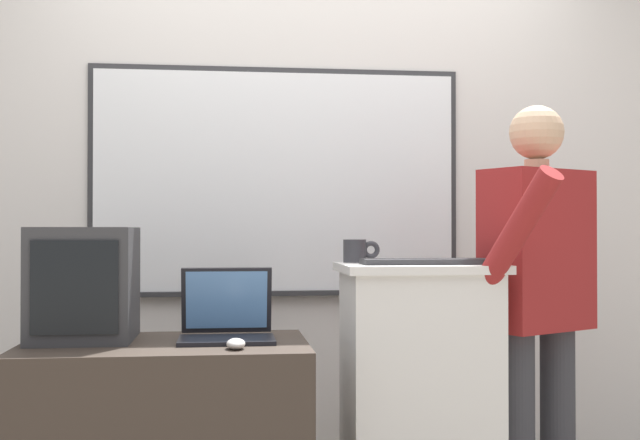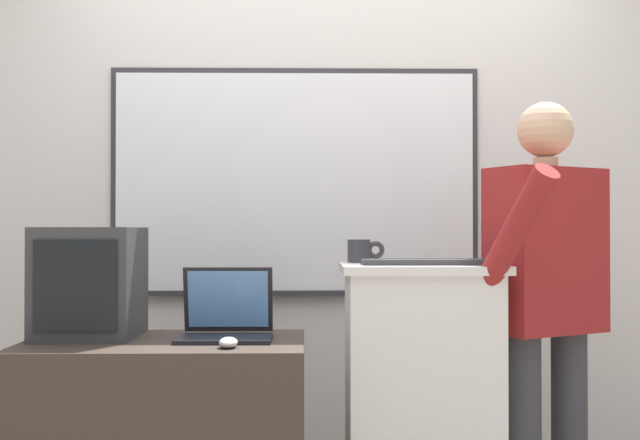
{
  "view_description": "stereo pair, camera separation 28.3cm",
  "coord_description": "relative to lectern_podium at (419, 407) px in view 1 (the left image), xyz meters",
  "views": [
    {
      "loc": [
        -0.39,
        -2.35,
        1.15
      ],
      "look_at": [
        -0.06,
        0.46,
        1.19
      ],
      "focal_mm": 45.0,
      "sensor_mm": 36.0,
      "label": 1
    },
    {
      "loc": [
        -0.11,
        -2.37,
        1.15
      ],
      "look_at": [
        -0.06,
        0.46,
        1.19
      ],
      "focal_mm": 45.0,
      "sensor_mm": 36.0,
      "label": 2
    }
  ],
  "objects": [
    {
      "name": "person_presenter",
      "position": [
        0.46,
        0.03,
        0.41
      ],
      "size": [
        0.58,
        0.68,
        1.62
      ],
      "rotation": [
        0.0,
        0.0,
        0.49
      ],
      "color": "#333338",
      "rests_on": "ground_plane"
    },
    {
      "name": "lectern_podium",
      "position": [
        0.0,
        0.0,
        0.0
      ],
      "size": [
        0.57,
        0.43,
        1.03
      ],
      "color": "silver",
      "rests_on": "ground_plane"
    },
    {
      "name": "wireless_keyboard",
      "position": [
        0.02,
        -0.05,
        0.52
      ],
      "size": [
        0.46,
        0.14,
        0.02
      ],
      "color": "#2D2D30",
      "rests_on": "lectern_podium"
    },
    {
      "name": "computer_mouse_by_laptop",
      "position": [
        -0.66,
        -0.26,
        0.27
      ],
      "size": [
        0.06,
        0.1,
        0.03
      ],
      "color": "silver",
      "rests_on": "side_desk"
    },
    {
      "name": "coffee_mug",
      "position": [
        -0.2,
        0.14,
        0.56
      ],
      "size": [
        0.14,
        0.09,
        0.09
      ],
      "color": "#333338",
      "rests_on": "lectern_podium"
    },
    {
      "name": "laptop",
      "position": [
        -0.69,
        -0.03,
        0.33
      ],
      "size": [
        0.32,
        0.27,
        0.25
      ],
      "color": "black",
      "rests_on": "side_desk"
    },
    {
      "name": "crt_monitor",
      "position": [
        -1.17,
        0.01,
        0.45
      ],
      "size": [
        0.34,
        0.38,
        0.39
      ],
      "color": "#333335",
      "rests_on": "side_desk"
    },
    {
      "name": "back_wall",
      "position": [
        -0.31,
        0.91,
        0.91
      ],
      "size": [
        6.4,
        0.17,
        2.86
      ],
      "color": "silver",
      "rests_on": "ground_plane"
    }
  ]
}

